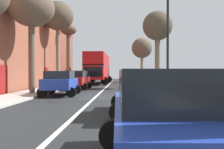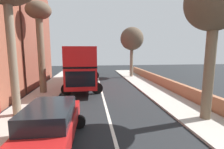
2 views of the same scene
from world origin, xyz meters
The scene contains 17 objects.
ground_plane centered at (0.00, 0.00, 0.00)m, with size 84.00×84.00×0.00m, color black.
road_centre_line centered at (0.00, 0.00, 0.00)m, with size 0.16×54.00×0.01m, color silver.
sidewalk_left centered at (-4.90, 0.00, 0.06)m, with size 2.60×60.00×0.12m, color #B2ADA3.
sidewalk_right centered at (4.90, 0.00, 0.06)m, with size 2.60×60.00×0.12m, color #B2ADA3.
boundary_wall_right centered at (6.45, 0.00, 0.51)m, with size 0.36×54.00×1.02m, color #9E6647.
double_decker_bus centered at (-1.70, 17.68, 2.36)m, with size 3.61×11.32×4.06m.
parked_car_blue_left_0 centered at (-2.50, 0.00, 0.95)m, with size 2.61×3.99×1.68m.
parked_car_green_right_1 centered at (2.50, -7.37, 0.90)m, with size 2.55×4.34×1.56m.
parked_car_blue_right_2 centered at (2.50, -12.91, 0.94)m, with size 2.52×4.22×1.64m.
parked_car_red_left_3 centered at (-2.50, 6.07, 0.98)m, with size 2.50×4.54×1.73m.
street_tree_left_0 centered at (-5.13, 14.54, 6.10)m, with size 2.04×2.04×7.64m.
street_tree_left_2 centered at (-4.73, 0.72, 6.07)m, with size 3.20×3.20×7.38m.
street_tree_right_3 centered at (5.15, 7.58, 5.94)m, with size 2.88×2.88×7.43m.
street_tree_right_5 centered at (4.81, 22.50, 5.35)m, with size 3.22×3.22×6.89m.
street_tree_left_6 centered at (-5.14, 9.35, 7.45)m, with size 3.31×3.31×9.01m.
lamppost_right centered at (4.30, -2.48, 3.81)m, with size 0.32×0.32×6.31m.
litter_bin_right centered at (5.30, -3.99, 0.63)m, with size 0.55×0.55×1.02m.
Camera 1 is at (1.73, -16.58, 1.60)m, focal length 39.46 mm.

